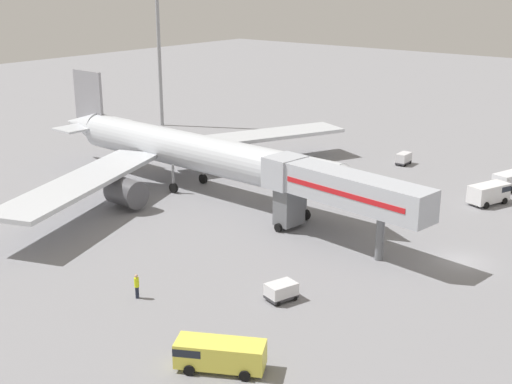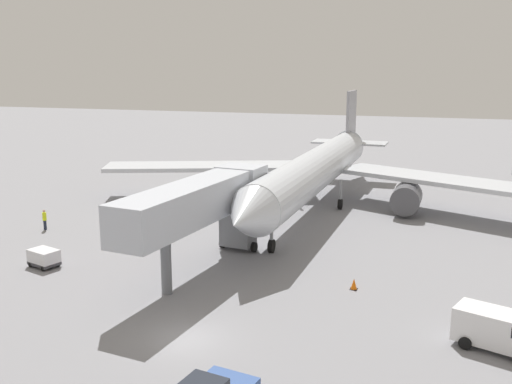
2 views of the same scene
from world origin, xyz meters
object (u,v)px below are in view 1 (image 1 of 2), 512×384
object	(u,v)px
jet_bridge	(334,189)
airplane_at_gate	(190,153)
baggage_cart_near_center	(281,291)
service_van_outer_right	(490,193)
service_van_rear_right	(218,353)
baggage_cart_mid_right	(404,158)
ground_crew_worker_foreground	(137,286)
safety_cone_alpha	(395,209)

from	to	relation	value
jet_bridge	airplane_at_gate	bearing A→B (deg)	79.45
baggage_cart_near_center	service_van_outer_right	bearing A→B (deg)	-6.66
service_van_rear_right	baggage_cart_near_center	bearing A→B (deg)	14.49
service_van_rear_right	baggage_cart_mid_right	distance (m)	50.94
service_van_rear_right	service_van_outer_right	bearing A→B (deg)	-1.58
service_van_outer_right	ground_crew_worker_foreground	bearing A→B (deg)	162.20
baggage_cart_near_center	safety_cone_alpha	world-z (taller)	baggage_cart_near_center
baggage_cart_near_center	ground_crew_worker_foreground	size ratio (longest dim) A/B	1.33
airplane_at_gate	jet_bridge	world-z (taller)	airplane_at_gate
service_van_rear_right	safety_cone_alpha	distance (m)	32.70
jet_bridge	safety_cone_alpha	xyz separation A→B (m)	(10.91, -0.47, -4.66)
service_van_outer_right	ground_crew_worker_foreground	distance (m)	39.41
baggage_cart_mid_right	ground_crew_worker_foreground	xyz separation A→B (m)	(-45.91, -1.97, 0.18)
safety_cone_alpha	jet_bridge	bearing A→B (deg)	177.56
jet_bridge	baggage_cart_near_center	size ratio (longest dim) A/B	6.82
baggage_cart_near_center	safety_cone_alpha	bearing A→B (deg)	6.53
jet_bridge	ground_crew_worker_foreground	world-z (taller)	jet_bridge
airplane_at_gate	safety_cone_alpha	world-z (taller)	airplane_at_gate
airplane_at_gate	safety_cone_alpha	distance (m)	22.87
airplane_at_gate	baggage_cart_near_center	xyz separation A→B (m)	(-15.56, -24.02, -3.41)
service_van_outer_right	safety_cone_alpha	xyz separation A→B (m)	(-8.60, 6.22, -0.82)
airplane_at_gate	safety_cone_alpha	bearing A→B (deg)	-71.91
ground_crew_worker_foreground	baggage_cart_near_center	bearing A→B (deg)	-52.90
service_van_outer_right	safety_cone_alpha	size ratio (longest dim) A/B	6.46
baggage_cart_mid_right	airplane_at_gate	bearing A→B (deg)	150.37
service_van_rear_right	baggage_cart_near_center	distance (m)	10.06
jet_bridge	safety_cone_alpha	bearing A→B (deg)	-2.44
service_van_outer_right	baggage_cart_near_center	size ratio (longest dim) A/B	1.95
baggage_cart_mid_right	safety_cone_alpha	size ratio (longest dim) A/B	3.12
jet_bridge	service_van_rear_right	world-z (taller)	jet_bridge
ground_crew_worker_foreground	safety_cone_alpha	world-z (taller)	ground_crew_worker_foreground
service_van_rear_right	baggage_cart_mid_right	bearing A→B (deg)	14.66
safety_cone_alpha	service_van_outer_right	bearing A→B (deg)	-35.89
airplane_at_gate	ground_crew_worker_foreground	world-z (taller)	airplane_at_gate
baggage_cart_mid_right	jet_bridge	bearing A→B (deg)	-165.28
service_van_rear_right	airplane_at_gate	bearing A→B (deg)	46.38
safety_cone_alpha	service_van_rear_right	bearing A→B (deg)	-171.03
service_van_rear_right	safety_cone_alpha	xyz separation A→B (m)	(32.29, 5.10, -0.70)
airplane_at_gate	baggage_cart_near_center	size ratio (longest dim) A/B	19.94
baggage_cart_near_center	ground_crew_worker_foreground	distance (m)	10.54
baggage_cart_mid_right	baggage_cart_near_center	xyz separation A→B (m)	(-39.55, -10.38, -0.08)
baggage_cart_mid_right	safety_cone_alpha	bearing A→B (deg)	-155.36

